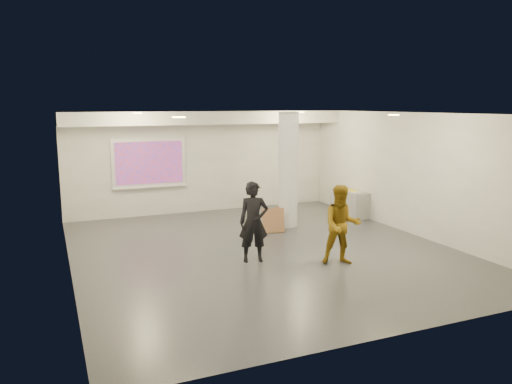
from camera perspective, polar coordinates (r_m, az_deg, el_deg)
name	(u,v)px	position (r m, az deg, el deg)	size (l,w,h in m)	color
floor	(263,250)	(11.12, 0.81, -6.69)	(8.00, 9.00, 0.01)	#383A3F
ceiling	(263,113)	(10.65, 0.85, 8.96)	(8.00, 9.00, 0.01)	white
wall_back	(203,162)	(14.97, -6.11, 3.46)	(8.00, 0.01, 3.00)	beige
wall_front	(397,232)	(6.98, 15.87, -4.44)	(8.00, 0.01, 3.00)	beige
wall_left	(66,197)	(9.90, -20.90, -0.51)	(0.01, 9.00, 3.00)	beige
wall_right	(411,174)	(12.90, 17.34, 2.01)	(0.01, 9.00, 3.00)	beige
soffit_band	(207,117)	(14.36, -5.57, 8.47)	(8.00, 1.10, 0.36)	silver
downlight_nw	(138,113)	(12.43, -13.38, 8.76)	(0.22, 0.22, 0.02)	#FCF784
downlight_ne	(300,112)	(13.86, 5.08, 9.09)	(0.22, 0.22, 0.02)	#FCF784
downlight_sw	(179,117)	(8.51, -8.81, 8.45)	(0.22, 0.22, 0.02)	#FCF784
downlight_se	(394,115)	(10.49, 15.46, 8.48)	(0.22, 0.22, 0.02)	#FCF784
column	(288,170)	(13.02, 3.70, 2.52)	(0.52, 0.52, 3.00)	white
projection_screen	(149,163)	(14.55, -12.11, 3.21)	(2.10, 0.13, 1.42)	white
credenza	(350,203)	(14.68, 10.67, -1.27)	(0.52, 1.26, 0.73)	gray
papers_stack	(355,192)	(14.43, 11.21, 0.05)	(0.28, 0.36, 0.02)	silver
postit_pad	(352,191)	(14.55, 10.87, 0.15)	(0.22, 0.31, 0.03)	yellow
cardboard_back	(284,217)	(13.13, 3.18, -2.84)	(0.50, 0.05, 0.55)	#8F613F
cardboard_front	(273,221)	(12.57, 1.99, -3.28)	(0.56, 0.06, 0.62)	#8F613F
woman	(254,222)	(10.17, -0.27, -3.45)	(0.60, 0.40, 1.65)	black
man	(342,225)	(10.16, 9.77, -3.74)	(0.78, 0.61, 1.61)	#966E14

